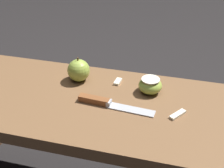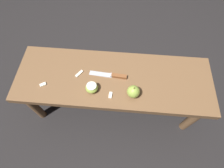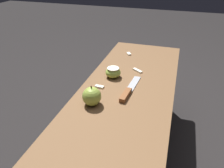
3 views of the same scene
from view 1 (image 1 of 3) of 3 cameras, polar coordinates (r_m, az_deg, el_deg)
wooden_bench at (r=1.01m, az=-1.18°, el=-6.19°), size 1.26×0.42×0.43m
knife at (r=0.96m, az=-1.36°, el=-3.43°), size 0.24×0.05×0.02m
apple_whole at (r=1.07m, az=-6.13°, el=2.50°), size 0.08×0.08×0.09m
apple_cut at (r=1.01m, az=7.00°, el=-0.24°), size 0.08×0.08×0.05m
apple_slice_near_knife at (r=0.94m, az=11.92°, el=-5.47°), size 0.05×0.06×0.01m
apple_slice_near_bowl at (r=1.07m, az=1.06°, el=0.46°), size 0.02×0.04×0.01m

